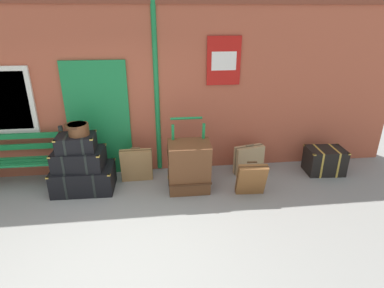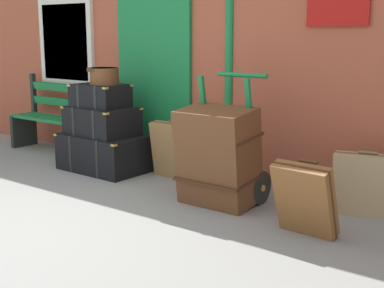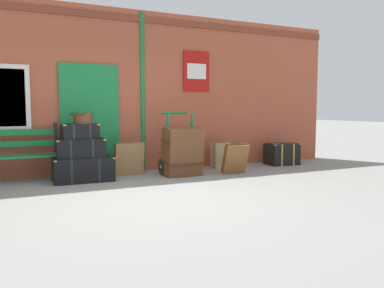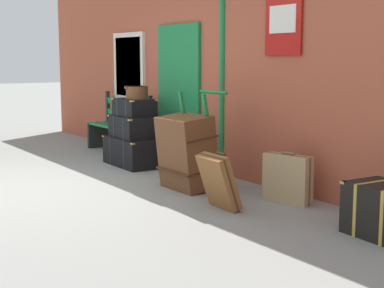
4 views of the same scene
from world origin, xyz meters
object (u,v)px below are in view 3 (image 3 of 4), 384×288
(suitcase_olive, at_px, (235,159))
(suitcase_umber, at_px, (129,159))
(corner_trunk, at_px, (282,154))
(steamer_trunk_top, at_px, (80,131))
(steamer_trunk_middle, at_px, (81,148))
(steamer_trunk_base, at_px, (83,169))
(large_brown_trunk, at_px, (182,151))
(round_hatbox, at_px, (83,117))
(suitcase_tan, at_px, (223,155))
(platform_bench, at_px, (10,157))
(porters_trolley, at_px, (179,160))

(suitcase_olive, bearing_deg, suitcase_umber, 158.69)
(corner_trunk, bearing_deg, steamer_trunk_top, -178.46)
(steamer_trunk_top, bearing_deg, steamer_trunk_middle, -1.89)
(steamer_trunk_base, xyz_separation_m, suitcase_olive, (2.78, -0.53, 0.09))
(steamer_trunk_top, distance_m, large_brown_trunk, 1.88)
(steamer_trunk_base, relative_size, round_hatbox, 2.77)
(large_brown_trunk, bearing_deg, suitcase_tan, 24.79)
(platform_bench, height_order, suitcase_umber, platform_bench)
(suitcase_umber, bearing_deg, large_brown_trunk, -28.15)
(platform_bench, height_order, porters_trolley, porters_trolley)
(platform_bench, xyz_separation_m, steamer_trunk_top, (1.12, -0.34, 0.43))
(steamer_trunk_middle, bearing_deg, steamer_trunk_base, -7.74)
(suitcase_umber, relative_size, suitcase_olive, 1.06)
(platform_bench, height_order, steamer_trunk_base, platform_bench)
(platform_bench, relative_size, steamer_trunk_top, 2.58)
(round_hatbox, distance_m, suitcase_umber, 1.19)
(steamer_trunk_top, height_order, suitcase_tan, steamer_trunk_top)
(porters_trolley, bearing_deg, steamer_trunk_top, 176.68)
(steamer_trunk_middle, distance_m, corner_trunk, 4.45)
(steamer_trunk_top, height_order, round_hatbox, round_hatbox)
(steamer_trunk_middle, height_order, suitcase_olive, steamer_trunk_middle)
(platform_bench, relative_size, round_hatbox, 4.33)
(round_hatbox, xyz_separation_m, large_brown_trunk, (1.76, -0.29, -0.65))
(porters_trolley, bearing_deg, platform_bench, 171.44)
(platform_bench, distance_m, suitcase_tan, 4.13)
(steamer_trunk_top, bearing_deg, platform_bench, 163.23)
(platform_bench, bearing_deg, suitcase_olive, -12.55)
(platform_bench, height_order, suitcase_tan, platform_bench)
(round_hatbox, distance_m, corner_trunk, 4.48)
(porters_trolley, xyz_separation_m, large_brown_trunk, (0.00, -0.17, 0.19))
(porters_trolley, relative_size, suitcase_umber, 1.85)
(round_hatbox, height_order, suitcase_umber, round_hatbox)
(platform_bench, height_order, round_hatbox, round_hatbox)
(steamer_trunk_base, height_order, steamer_trunk_middle, steamer_trunk_middle)
(platform_bench, distance_m, large_brown_trunk, 3.00)
(round_hatbox, bearing_deg, suitcase_tan, 5.05)
(steamer_trunk_base, distance_m, suitcase_tan, 2.99)
(steamer_trunk_top, xyz_separation_m, porters_trolley, (1.82, -0.11, -0.60))
(large_brown_trunk, bearing_deg, steamer_trunk_base, 171.23)
(steamer_trunk_middle, bearing_deg, suitcase_olive, -10.86)
(suitcase_olive, bearing_deg, porters_trolley, 156.52)
(platform_bench, relative_size, steamer_trunk_base, 1.56)
(suitcase_olive, bearing_deg, round_hatbox, 168.74)
(porters_trolley, height_order, large_brown_trunk, porters_trolley)
(platform_bench, xyz_separation_m, porters_trolley, (2.94, -0.44, -0.17))
(steamer_trunk_middle, height_order, steamer_trunk_top, steamer_trunk_top)
(suitcase_umber, xyz_separation_m, suitcase_tan, (2.09, 0.07, -0.04))
(steamer_trunk_middle, relative_size, porters_trolley, 0.71)
(porters_trolley, xyz_separation_m, suitcase_tan, (1.19, 0.38, -0.00))
(large_brown_trunk, height_order, suitcase_olive, large_brown_trunk)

